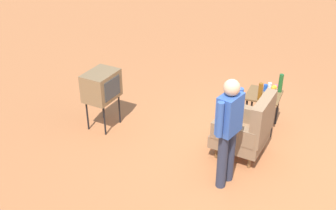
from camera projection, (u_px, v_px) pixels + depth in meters
ground_plane at (247, 160)px, 6.55m from camera, size 60.00×60.00×0.00m
armchair at (247, 129)px, 6.42m from camera, size 0.84×0.84×1.06m
side_table at (263, 99)px, 7.11m from camera, size 0.56×0.56×0.65m
tv_on_stand at (101, 86)px, 7.05m from camera, size 0.64×0.49×1.03m
person_standing at (229, 127)px, 5.63m from camera, size 0.55×0.31×1.64m
soda_can_blue at (266, 88)px, 7.14m from camera, size 0.07×0.07×0.12m
bottle_tall_amber at (260, 92)px, 6.82m from camera, size 0.07×0.07×0.30m
bottle_wine_green at (281, 83)px, 7.07m from camera, size 0.07×0.07×0.32m
bottle_short_clear at (269, 88)px, 7.04m from camera, size 0.06×0.06×0.20m
flower_vase at (274, 92)px, 6.83m from camera, size 0.15×0.10×0.27m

